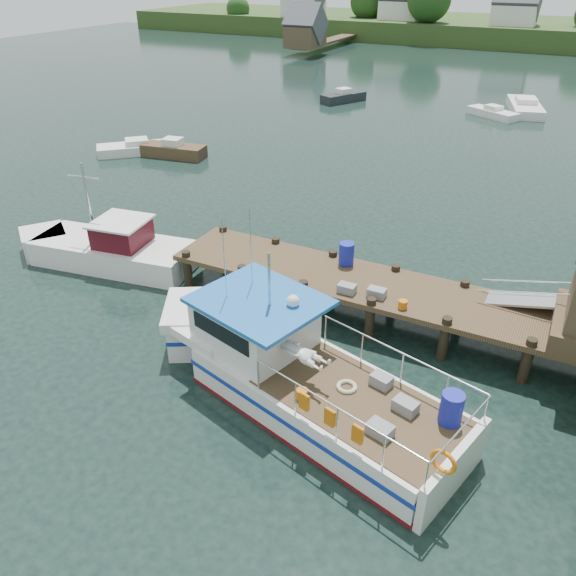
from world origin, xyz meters
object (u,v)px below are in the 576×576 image
at_px(lobster_boat, 289,368).
at_px(moored_d, 525,107).
at_px(moored_e, 343,97).
at_px(work_boat, 106,248).
at_px(moored_b, 493,113).
at_px(dock, 526,296).
at_px(moored_a, 137,148).
at_px(moored_rowboat, 174,150).

xyz_separation_m(lobster_boat, moored_d, (1.47, 40.90, -0.54)).
distance_m(moored_d, moored_e, 15.50).
xyz_separation_m(work_boat, moored_e, (-2.93, 33.48, -0.25)).
distance_m(lobster_boat, moored_b, 37.72).
distance_m(moored_b, moored_d, 3.81).
bearing_deg(moored_b, lobster_boat, -93.45).
bearing_deg(moored_b, dock, -83.54).
height_order(moored_b, moored_e, moored_e).
bearing_deg(moored_d, moored_b, -107.57).
xyz_separation_m(moored_b, moored_d, (2.08, 3.19, 0.08)).
bearing_deg(moored_d, dock, -67.81).
distance_m(dock, moored_a, 28.19).
bearing_deg(moored_rowboat, moored_a, -149.25).
relative_size(work_boat, moored_d, 1.17).
height_order(lobster_boat, moored_d, lobster_boat).
xyz_separation_m(dock, moored_d, (-4.17, 35.82, -1.81)).
distance_m(lobster_boat, moored_d, 40.93).
distance_m(moored_rowboat, moored_a, 2.68).
relative_size(moored_a, moored_b, 1.12).
distance_m(lobster_boat, moored_rowboat, 24.44).
relative_size(work_boat, moored_rowboat, 1.91).
xyz_separation_m(moored_a, moored_d, (21.41, 24.13, 0.08)).
bearing_deg(work_boat, dock, -4.93).
xyz_separation_m(lobster_boat, moored_b, (-0.62, 37.71, -0.62)).
distance_m(moored_a, moored_d, 32.26).
bearing_deg(moored_d, lobster_boat, -76.50).
xyz_separation_m(dock, work_boat, (-16.34, -1.16, -1.55)).
bearing_deg(lobster_boat, moored_a, 155.35).
bearing_deg(dock, work_boat, -175.93).
xyz_separation_m(work_boat, moored_b, (10.09, 33.79, -0.34)).
bearing_deg(moored_e, moored_a, -89.80).
relative_size(dock, moored_rowboat, 3.80).
bearing_deg(moored_rowboat, lobster_boat, -24.22).
bearing_deg(moored_a, lobster_boat, -63.68).
relative_size(dock, moored_b, 3.76).
bearing_deg(moored_b, moored_e, 176.94).
height_order(moored_a, moored_e, moored_e).
height_order(dock, work_boat, dock).
height_order(dock, lobster_boat, lobster_boat).
bearing_deg(lobster_boat, moored_d, 103.35).
relative_size(lobster_boat, moored_rowboat, 2.52).
height_order(dock, moored_e, dock).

